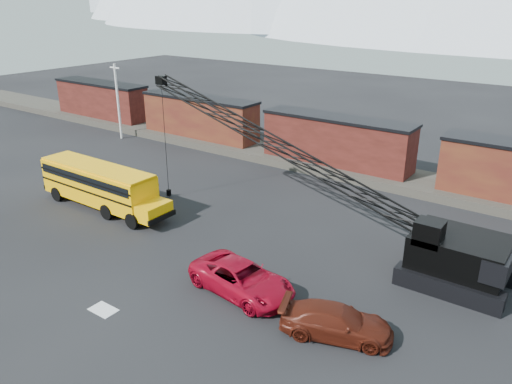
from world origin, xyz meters
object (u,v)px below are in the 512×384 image
at_px(maroon_suv, 336,322).
at_px(school_bus, 101,185).
at_px(red_pickup, 242,279).
at_px(crawler_crane, 306,163).

bearing_deg(maroon_suv, school_bus, 61.32).
height_order(red_pickup, maroon_suv, red_pickup).
bearing_deg(crawler_crane, maroon_suv, -51.21).
distance_m(red_pickup, crawler_crane, 8.68).
height_order(red_pickup, crawler_crane, crawler_crane).
xyz_separation_m(school_bus, crawler_crane, (14.39, 4.50, 3.20)).
relative_size(school_bus, maroon_suv, 2.26).
distance_m(school_bus, maroon_suv, 21.09).
bearing_deg(school_bus, maroon_suv, -9.43).
height_order(maroon_suv, crawler_crane, crawler_crane).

